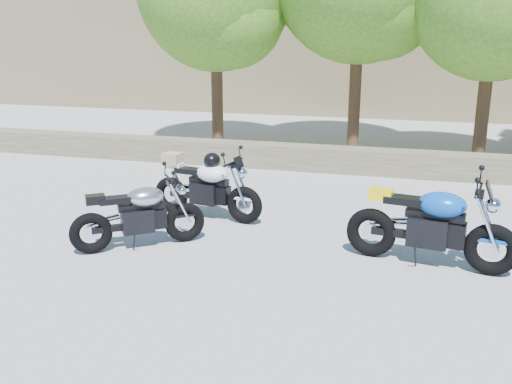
# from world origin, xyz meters

# --- Properties ---
(ground) EXTENTS (90.00, 90.00, 0.00)m
(ground) POSITION_xyz_m (0.00, 0.00, 0.00)
(ground) COLOR gray
(ground) RESTS_ON ground
(stone_wall) EXTENTS (22.00, 0.55, 0.50)m
(stone_wall) POSITION_xyz_m (0.00, 5.50, 0.25)
(stone_wall) COLOR brown
(stone_wall) RESTS_ON ground
(silver_bike) EXTENTS (1.55, 1.19, 0.92)m
(silver_bike) POSITION_xyz_m (-1.28, 0.49, 0.45)
(silver_bike) COLOR black
(silver_bike) RESTS_ON ground
(white_bike) EXTENTS (1.89, 0.62, 1.05)m
(white_bike) POSITION_xyz_m (-0.86, 1.92, 0.52)
(white_bike) COLOR black
(white_bike) RESTS_ON ground
(blue_bike) EXTENTS (2.10, 0.66, 1.06)m
(blue_bike) POSITION_xyz_m (2.48, 0.89, 0.51)
(blue_bike) COLOR black
(blue_bike) RESTS_ON ground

